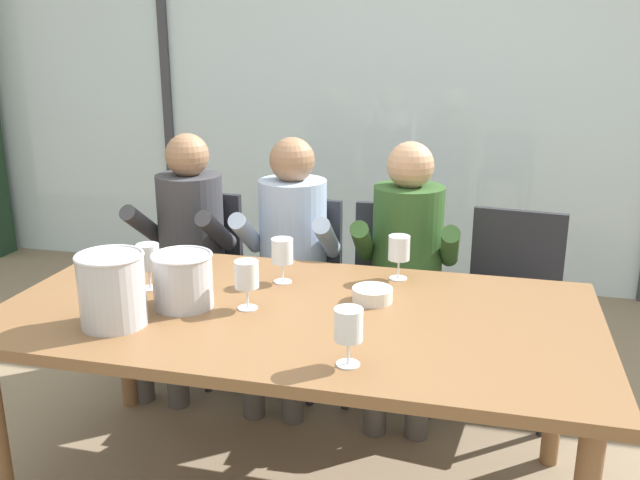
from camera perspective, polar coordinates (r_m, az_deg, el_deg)
name	(u,v)px	position (r m, az deg, el deg)	size (l,w,h in m)	color
ground	(351,370)	(3.58, 2.58, -10.79)	(14.00, 14.00, 0.00)	#847056
window_glass_panel	(398,91)	(4.60, 6.48, 12.22)	(7.26, 0.03, 2.60)	silver
window_mullion_left	(167,87)	(5.07, -12.62, 12.34)	(0.06, 0.06, 2.60)	#38383D
hillside_vineyard	(442,113)	(8.79, 10.15, 10.34)	(13.26, 2.40, 1.43)	#477A38
dining_table	(296,328)	(2.41, -2.04, -7.35)	(2.06, 1.05, 0.74)	brown
chair_near_curtain	(196,267)	(3.54, -10.31, -2.24)	(0.47, 0.47, 0.89)	#232328
chair_left_of_center	(294,275)	(3.37, -2.20, -2.95)	(0.49, 0.49, 0.89)	#232328
chair_center	(395,284)	(3.27, 6.31, -3.69)	(0.46, 0.46, 0.89)	#232328
chair_right_of_center	(512,294)	(3.25, 15.71, -4.36)	(0.49, 0.49, 0.89)	#232328
person_charcoal_jacket	(185,242)	(3.37, -11.22, -0.15)	(0.47, 0.62, 1.21)	#38383D
person_pale_blue_shirt	(289,250)	(3.19, -2.59, -0.82)	(0.47, 0.62, 1.21)	#9EB2D1
person_olive_shirt	(406,259)	(3.08, 7.17, -1.56)	(0.48, 0.62, 1.21)	#2D5123
ice_bucket_primary	(183,279)	(2.43, -11.36, -3.23)	(0.21, 0.21, 0.19)	#B7B7BC
ice_bucket_secondary	(112,289)	(2.32, -16.94, -3.90)	(0.22, 0.22, 0.24)	#B7B7BC
tasting_bowl	(372,295)	(2.45, 4.39, -4.56)	(0.14, 0.14, 0.05)	silver
wine_glass_by_left_taster	(282,253)	(2.61, -3.16, -1.09)	(0.08, 0.08, 0.17)	silver
wine_glass_near_bucket	(247,275)	(2.36, -6.14, -2.95)	(0.08, 0.08, 0.17)	silver
wine_glass_center_pour	(399,250)	(2.66, 6.60, -0.83)	(0.08, 0.08, 0.17)	silver
wine_glass_by_right_taster	(348,327)	(1.96, 2.38, -7.28)	(0.08, 0.08, 0.17)	silver
wine_glass_spare_empty	(148,259)	(2.61, -14.12, -1.53)	(0.08, 0.08, 0.17)	silver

